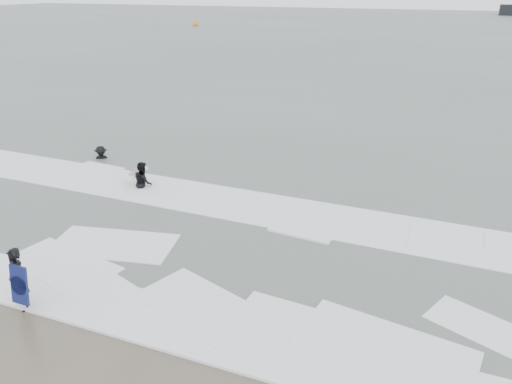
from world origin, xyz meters
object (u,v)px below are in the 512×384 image
at_px(surfer_breaker, 102,160).
at_px(buoy, 196,24).
at_px(surfer_wading, 144,189).
at_px(surfer_centre, 24,308).

relative_size(surfer_breaker, buoy, 0.90).
bearing_deg(surfer_breaker, surfer_wading, -65.99).
xyz_separation_m(surfer_wading, buoy, (-37.33, 70.53, 0.42)).
xyz_separation_m(surfer_centre, buoy, (-39.08, 78.06, 0.42)).
bearing_deg(surfer_centre, buoy, 132.46).
distance_m(surfer_wading, surfer_breaker, 4.25).
distance_m(surfer_centre, buoy, 87.29).
relative_size(surfer_wading, buoy, 0.98).
relative_size(surfer_centre, buoy, 0.99).
distance_m(surfer_wading, buoy, 79.80).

